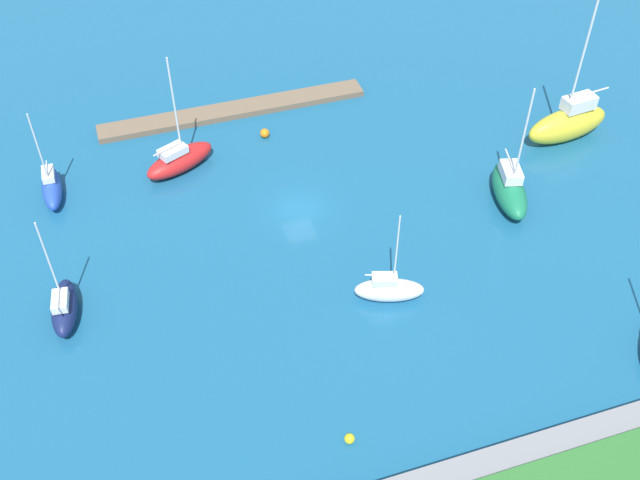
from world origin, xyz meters
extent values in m
plane|color=#19567F|center=(0.00, 0.00, 0.00)|extent=(160.00, 160.00, 0.00)
cube|color=brown|center=(1.87, -14.77, 0.28)|extent=(24.92, 2.34, 0.55)
ellipsoid|color=white|center=(-3.27, 11.11, 0.85)|extent=(5.18, 3.07, 1.71)
cube|color=silver|center=(-2.89, 10.99, 1.99)|extent=(1.99, 1.49, 0.56)
cylinder|color=silver|center=(-3.50, 11.19, 4.79)|extent=(0.12, 0.12, 6.17)
cylinder|color=silver|center=(-2.53, 10.88, 2.42)|extent=(1.97, 0.71, 0.09)
ellipsoid|color=yellow|center=(-25.18, -1.68, 1.52)|extent=(8.22, 3.35, 3.03)
cube|color=silver|center=(-25.82, -1.75, 3.63)|extent=(3.03, 1.79, 1.18)
cylinder|color=silver|center=(-24.79, -1.63, 8.41)|extent=(0.19, 0.19, 10.76)
cylinder|color=silver|center=(-26.76, -1.85, 4.37)|extent=(3.96, 0.59, 0.15)
ellipsoid|color=#2347B2|center=(18.58, -7.65, 0.86)|extent=(1.64, 5.39, 1.73)
cube|color=silver|center=(18.57, -8.08, 1.99)|extent=(0.96, 1.95, 0.53)
cylinder|color=silver|center=(18.58, -7.38, 4.98)|extent=(0.13, 0.13, 6.50)
cylinder|color=silver|center=(18.56, -8.36, 2.41)|extent=(0.14, 1.97, 0.10)
ellipsoid|color=#141E4C|center=(18.56, 5.76, 0.88)|extent=(2.32, 5.34, 1.77)
cube|color=silver|center=(18.61, 6.17, 2.07)|extent=(1.25, 1.97, 0.60)
cylinder|color=silver|center=(18.53, 5.50, 5.18)|extent=(0.12, 0.12, 6.83)
cylinder|color=silver|center=(18.66, 6.62, 2.52)|extent=(0.36, 2.25, 0.10)
ellipsoid|color=red|center=(8.07, -7.96, 0.93)|extent=(6.78, 4.76, 1.86)
cube|color=silver|center=(8.54, -7.74, 2.18)|extent=(2.67, 2.20, 0.64)
cylinder|color=silver|center=(7.78, -8.09, 6.21)|extent=(0.15, 0.15, 8.71)
cylinder|color=silver|center=(9.00, -7.53, 2.65)|extent=(2.48, 1.24, 0.12)
ellipsoid|color=#19724C|center=(-16.35, 4.30, 1.04)|extent=(3.99, 7.08, 2.09)
cube|color=silver|center=(-16.48, 3.78, 2.53)|extent=(1.99, 2.69, 0.89)
cylinder|color=silver|center=(-16.26, 4.62, 6.43)|extent=(0.16, 0.16, 8.70)
cylinder|color=silver|center=(-16.66, 3.12, 3.13)|extent=(0.92, 3.04, 0.13)
sphere|color=orange|center=(0.11, -10.19, 0.42)|extent=(0.83, 0.83, 0.83)
sphere|color=yellow|center=(3.22, 21.04, 0.32)|extent=(0.64, 0.64, 0.64)
camera|label=1|loc=(12.23, 43.01, 39.78)|focal=41.86mm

